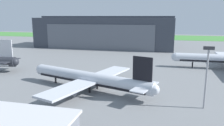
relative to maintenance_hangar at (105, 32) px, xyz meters
The scene contains 5 objects.
ground_plane 93.89m from the maintenance_hangar, 72.42° to the right, with size 440.00×440.00×0.00m, color slate.
grass_field_strip 91.90m from the maintenance_hangar, 72.02° to the left, with size 440.00×56.00×0.08m, color #478C3D.
maintenance_hangar is the anchor object (origin of this frame).
airliner_near_left 96.80m from the maintenance_hangar, 77.18° to the right, with size 42.27×37.66×11.82m.
apron_light_mast 113.45m from the maintenance_hangar, 62.25° to the right, with size 2.40×0.50×15.08m.
Camera 1 is at (15.16, -65.52, 21.80)m, focal length 35.59 mm.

